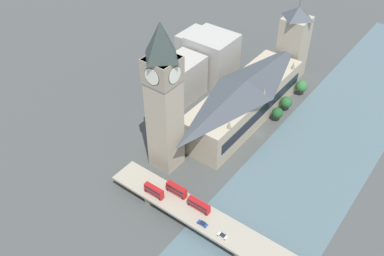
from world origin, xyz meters
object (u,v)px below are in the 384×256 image
(double_decker_bus_lead, at_px, (154,191))
(road_bridge, at_px, (245,243))
(parliament_hall, at_px, (245,99))
(double_decker_bus_mid, at_px, (176,189))
(double_decker_bus_rear, at_px, (199,205))
(car_northbound_mid, at_px, (222,236))
(car_northbound_lead, at_px, (202,223))
(clock_tower, at_px, (164,96))
(victoria_tower, at_px, (293,43))

(double_decker_bus_lead, bearing_deg, road_bridge, -176.18)
(parliament_hall, relative_size, double_decker_bus_mid, 8.55)
(double_decker_bus_rear, bearing_deg, double_decker_bus_lead, 14.96)
(double_decker_bus_mid, relative_size, double_decker_bus_rear, 0.96)
(double_decker_bus_mid, distance_m, car_northbound_mid, 31.14)
(road_bridge, bearing_deg, car_northbound_lead, 10.38)
(clock_tower, distance_m, car_northbound_lead, 59.65)
(parliament_hall, relative_size, road_bridge, 0.65)
(double_decker_bus_lead, bearing_deg, parliament_hall, -88.72)
(double_decker_bus_lead, distance_m, car_northbound_mid, 38.05)
(road_bridge, bearing_deg, double_decker_bus_mid, -5.19)
(victoria_tower, height_order, double_decker_bus_rear, victoria_tower)
(victoria_tower, distance_m, road_bridge, 145.39)
(clock_tower, bearing_deg, double_decker_bus_rear, 150.91)
(car_northbound_mid, bearing_deg, car_northbound_lead, -0.46)
(double_decker_bus_lead, height_order, car_northbound_mid, double_decker_bus_lead)
(victoria_tower, relative_size, road_bridge, 0.37)
(clock_tower, height_order, car_northbound_mid, clock_tower)
(victoria_tower, xyz_separation_m, car_northbound_mid, (-39.87, 139.22, -17.18))
(parliament_hall, height_order, car_northbound_lead, parliament_hall)
(double_decker_bus_rear, bearing_deg, clock_tower, -29.09)
(road_bridge, height_order, car_northbound_mid, car_northbound_mid)
(road_bridge, xyz_separation_m, double_decker_bus_lead, (47.05, 3.14, 3.93))
(road_bridge, xyz_separation_m, double_decker_bus_rear, (25.83, -2.53, 3.72))
(clock_tower, distance_m, car_northbound_mid, 67.21)
(double_decker_bus_lead, xyz_separation_m, double_decker_bus_mid, (-7.77, -6.70, 0.02))
(victoria_tower, relative_size, car_northbound_mid, 12.23)
(car_northbound_mid, bearing_deg, parliament_hall, -64.00)
(double_decker_bus_mid, bearing_deg, car_northbound_lead, 160.27)
(double_decker_bus_mid, relative_size, car_northbound_mid, 2.51)
(clock_tower, distance_m, double_decker_bus_mid, 43.35)
(parliament_hall, bearing_deg, clock_tower, 78.56)
(parliament_hall, xyz_separation_m, car_northbound_mid, (-39.81, 81.61, -5.85))
(parliament_hall, xyz_separation_m, victoria_tower, (0.06, -57.61, 11.33))
(road_bridge, relative_size, car_northbound_lead, 30.83)
(road_bridge, bearing_deg, double_decker_bus_lead, 3.82)
(double_decker_bus_rear, bearing_deg, double_decker_bus_mid, -4.40)
(car_northbound_mid, bearing_deg, victoria_tower, -74.02)
(car_northbound_mid, bearing_deg, double_decker_bus_lead, -0.76)
(parliament_hall, bearing_deg, car_northbound_mid, 116.00)
(parliament_hall, relative_size, car_northbound_mid, 21.46)
(victoria_tower, bearing_deg, double_decker_bus_mid, 94.18)
(double_decker_bus_mid, distance_m, double_decker_bus_rear, 13.48)
(double_decker_bus_rear, relative_size, car_northbound_mid, 2.62)
(double_decker_bus_mid, bearing_deg, road_bridge, 174.81)
(road_bridge, distance_m, car_northbound_mid, 9.93)
(car_northbound_mid, bearing_deg, double_decker_bus_rear, -20.20)
(parliament_hall, distance_m, car_northbound_lead, 86.88)
(double_decker_bus_rear, relative_size, car_northbound_lead, 2.44)
(victoria_tower, bearing_deg, double_decker_bus_rear, 99.84)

